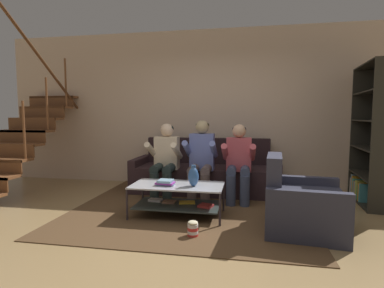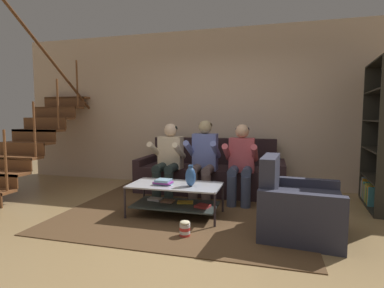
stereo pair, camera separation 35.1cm
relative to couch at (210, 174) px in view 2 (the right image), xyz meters
The scene contains 14 objects.
ground 1.92m from the couch, 85.83° to the right, with size 16.80×16.80×0.00m, color #A08052.
back_partition 1.29m from the couch, 76.30° to the left, with size 8.40×0.12×2.90m, color beige.
staircase_run 3.24m from the couch, behind, with size 0.95×2.86×3.05m.
couch is the anchor object (origin of this frame).
person_seated_left 0.86m from the couch, 137.49° to the right, with size 0.50×0.58×1.19m.
person_seated_middle 0.65m from the couch, 90.00° to the right, with size 0.50×0.58×1.24m.
person_seated_right 0.86m from the couch, 42.53° to the right, with size 0.50×0.58×1.18m.
coffee_table 1.38m from the couch, 97.62° to the right, with size 1.19×0.61×0.42m.
area_rug 0.87m from the couch, 96.51° to the right, with size 3.17×3.31×0.01m.
vase 1.44m from the couch, 88.59° to the right, with size 0.13×0.13×0.27m.
book_stack 1.47m from the couch, 103.11° to the right, with size 0.24×0.19×0.07m.
bookshelf 2.63m from the couch, ahead, with size 0.44×1.15×2.07m.
armchair 2.08m from the couch, 51.15° to the right, with size 0.91×0.94×0.86m.
popcorn_tub 2.02m from the couch, 86.25° to the right, with size 0.12×0.12×0.18m.
Camera 2 is at (0.88, -3.13, 1.30)m, focal length 28.00 mm.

